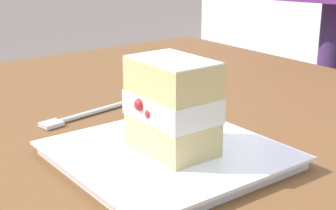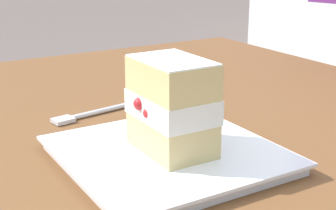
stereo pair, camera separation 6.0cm
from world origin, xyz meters
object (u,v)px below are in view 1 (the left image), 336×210
cake_slice (172,106)px  dessert_fork (83,115)px  patio_table (188,182)px  dessert_plate (168,155)px

cake_slice → dessert_fork: size_ratio=0.66×
patio_table → cake_slice: bearing=133.1°
dessert_plate → cake_slice: bearing=-157.4°
patio_table → dessert_plate: dessert_plate is taller
dessert_fork → cake_slice: bearing=-177.9°
patio_table → dessert_plate: bearing=131.0°
dessert_plate → dessert_fork: 0.21m
dessert_plate → cake_slice: 0.06m
dessert_plate → dessert_fork: (0.21, 0.01, -0.00)m
patio_table → dessert_fork: (0.11, 0.12, 0.10)m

